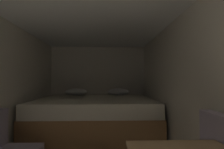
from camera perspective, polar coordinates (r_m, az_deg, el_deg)
wall_back at (r=4.74m, az=-4.59°, el=-3.67°), size 2.56×0.05×2.08m
wall_right at (r=2.52m, az=22.29°, el=-5.27°), size 0.05×4.81×2.08m
ceiling_slab at (r=2.48m, az=-7.52°, el=19.71°), size 2.56×4.81×0.05m
bed at (r=3.80m, az=-5.41°, el=-13.73°), size 2.34×1.92×0.99m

